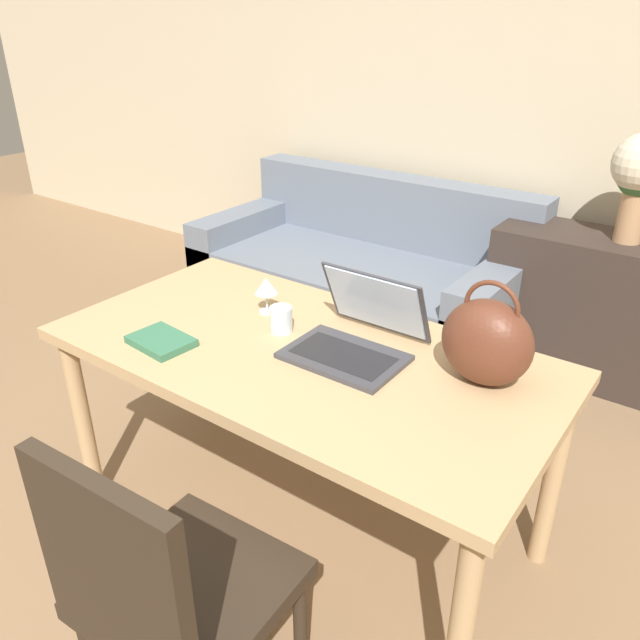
# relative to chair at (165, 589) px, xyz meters

# --- Properties ---
(wall_back) EXTENTS (10.00, 0.06, 2.70)m
(wall_back) POSITION_rel_chair_xyz_m (-0.19, 2.79, 0.85)
(wall_back) COLOR beige
(wall_back) RESTS_ON ground_plane
(dining_table) EXTENTS (1.59, 0.81, 0.73)m
(dining_table) POSITION_rel_chair_xyz_m (-0.18, 0.75, 0.15)
(dining_table) COLOR tan
(dining_table) RESTS_ON ground_plane
(chair) EXTENTS (0.46, 0.46, 0.91)m
(chair) POSITION_rel_chair_xyz_m (0.00, 0.00, 0.00)
(chair) COLOR #2D2319
(chair) RESTS_ON ground_plane
(couch) EXTENTS (1.86, 0.91, 0.82)m
(couch) POSITION_rel_chair_xyz_m (-0.91, 2.27, -0.22)
(couch) COLOR slate
(couch) RESTS_ON ground_plane
(sideboard) EXTENTS (1.26, 0.40, 0.73)m
(sideboard) POSITION_rel_chair_xyz_m (0.46, 2.44, -0.14)
(sideboard) COLOR #332823
(sideboard) RESTS_ON ground_plane
(laptop) EXTENTS (0.35, 0.35, 0.24)m
(laptop) POSITION_rel_chair_xyz_m (-0.04, 0.85, 0.29)
(laptop) COLOR #38383D
(laptop) RESTS_ON dining_table
(drinking_glass) EXTENTS (0.07, 0.07, 0.09)m
(drinking_glass) POSITION_rel_chair_xyz_m (-0.31, 0.80, 0.27)
(drinking_glass) COLOR silver
(drinking_glass) RESTS_ON dining_table
(wine_glass) EXTENTS (0.08, 0.08, 0.13)m
(wine_glass) POSITION_rel_chair_xyz_m (-0.44, 0.88, 0.32)
(wine_glass) COLOR silver
(wine_glass) RESTS_ON dining_table
(handbag) EXTENTS (0.26, 0.18, 0.31)m
(handbag) POSITION_rel_chair_xyz_m (0.35, 0.90, 0.36)
(handbag) COLOR #592D1E
(handbag) RESTS_ON dining_table
(book) EXTENTS (0.21, 0.16, 0.02)m
(book) POSITION_rel_chair_xyz_m (-0.55, 0.51, 0.24)
(book) COLOR #336B4C
(book) RESTS_ON dining_table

